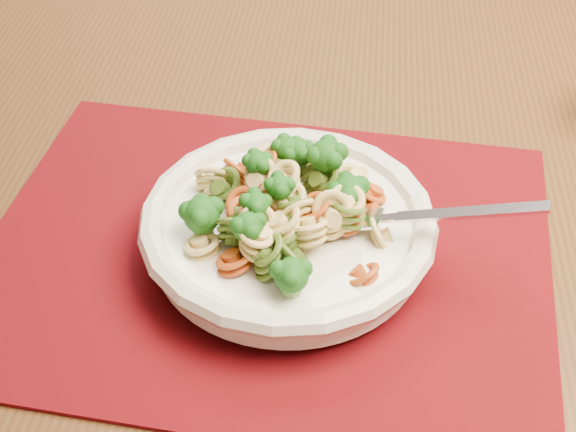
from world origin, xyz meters
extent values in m
cube|color=#4B2F15|center=(-0.34, -0.02, 0.68)|extent=(1.69, 1.36, 0.04)
cube|color=#4E0603|center=(-0.40, -0.15, 0.70)|extent=(0.55, 0.50, 0.00)
cylinder|color=silver|center=(-0.38, -0.16, 0.70)|extent=(0.10, 0.10, 0.01)
cylinder|color=silver|center=(-0.38, -0.16, 0.72)|extent=(0.21, 0.21, 0.03)
torus|color=silver|center=(-0.38, -0.16, 0.73)|extent=(0.23, 0.23, 0.02)
camera|label=1|loc=(-0.48, -0.60, 1.15)|focal=50.00mm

